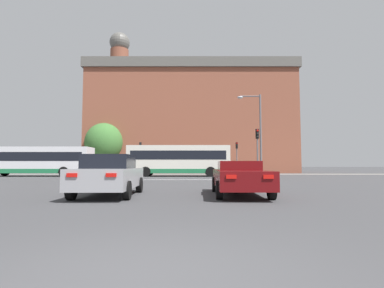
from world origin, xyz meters
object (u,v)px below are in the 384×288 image
at_px(car_roadster_right, 241,177).
at_px(pedestrian_waiting, 113,166).
at_px(car_saloon_left, 111,175).
at_px(bus_crossing_trailing, 35,161).
at_px(street_lamp_junction, 258,127).
at_px(pedestrian_walking_west, 231,166).
at_px(bus_crossing_lead, 180,160).
at_px(traffic_light_far_left, 142,153).
at_px(pedestrian_walking_east, 148,166).
at_px(traffic_light_far_right, 238,153).
at_px(traffic_light_near_right, 259,145).

relative_size(car_roadster_right, pedestrian_waiting, 2.85).
relative_size(car_saloon_left, bus_crossing_trailing, 0.38).
relative_size(car_roadster_right, street_lamp_junction, 0.68).
height_order(car_roadster_right, pedestrian_walking_west, pedestrian_walking_west).
xyz_separation_m(car_saloon_left, bus_crossing_lead, (1.74, 19.84, 0.92)).
distance_m(car_saloon_left, traffic_light_far_left, 26.43).
bearing_deg(pedestrian_walking_west, pedestrian_walking_east, 36.95).
bearing_deg(traffic_light_far_left, car_saloon_left, -82.63).
height_order(pedestrian_waiting, pedestrian_walking_west, pedestrian_walking_west).
height_order(traffic_light_far_left, pedestrian_waiting, traffic_light_far_left).
xyz_separation_m(bus_crossing_trailing, traffic_light_far_right, (22.23, 6.23, 1.11)).
height_order(bus_crossing_trailing, street_lamp_junction, street_lamp_junction).
height_order(car_roadster_right, bus_crossing_trailing, bus_crossing_trailing).
xyz_separation_m(car_roadster_right, traffic_light_near_right, (3.61, 13.12, 2.12)).
distance_m(traffic_light_far_left, traffic_light_near_right, 17.48).
bearing_deg(traffic_light_far_left, pedestrian_walking_west, 1.72).
relative_size(car_saloon_left, pedestrian_waiting, 2.63).
distance_m(traffic_light_far_right, pedestrian_walking_east, 11.74).
distance_m(car_saloon_left, traffic_light_far_right, 27.65).
height_order(bus_crossing_lead, traffic_light_near_right, traffic_light_near_right).
bearing_deg(car_roadster_right, traffic_light_far_right, 83.17).
bearing_deg(bus_crossing_lead, car_saloon_left, 175.00).
height_order(bus_crossing_trailing, pedestrian_walking_east, bus_crossing_trailing).
distance_m(bus_crossing_trailing, pedestrian_walking_west, 22.39).
distance_m(bus_crossing_lead, pedestrian_walking_east, 9.01).
xyz_separation_m(bus_crossing_trailing, traffic_light_near_right, (22.04, -6.53, 1.17)).
relative_size(bus_crossing_trailing, traffic_light_near_right, 2.87).
height_order(bus_crossing_trailing, traffic_light_far_left, traffic_light_far_left).
distance_m(car_roadster_right, pedestrian_walking_east, 28.43).
bearing_deg(pedestrian_walking_west, traffic_light_far_right, -158.45).
bearing_deg(car_saloon_left, traffic_light_far_right, 69.99).
xyz_separation_m(bus_crossing_lead, traffic_light_far_left, (-5.12, 6.29, 1.02)).
xyz_separation_m(bus_crossing_trailing, pedestrian_walking_east, (10.72, 7.71, -0.62)).
distance_m(traffic_light_far_right, pedestrian_waiting, 16.29).
xyz_separation_m(car_saloon_left, street_lamp_junction, (8.69, 14.16, 3.64)).
bearing_deg(car_saloon_left, pedestrian_walking_west, 71.83).
height_order(traffic_light_far_right, street_lamp_junction, street_lamp_junction).
xyz_separation_m(car_roadster_right, pedestrian_walking_east, (-7.71, 27.36, 0.33)).
distance_m(car_saloon_left, car_roadster_right, 4.98).
bearing_deg(traffic_light_far_left, bus_crossing_lead, -50.89).
height_order(street_lamp_junction, pedestrian_walking_east, street_lamp_junction).
height_order(bus_crossing_trailing, traffic_light_far_right, traffic_light_far_right).
relative_size(bus_crossing_lead, traffic_light_far_left, 2.60).
bearing_deg(pedestrian_walking_east, pedestrian_walking_west, 98.65).
height_order(street_lamp_junction, pedestrian_walking_west, street_lamp_junction).
xyz_separation_m(bus_crossing_lead, traffic_light_near_right, (6.84, -6.46, 1.10)).
bearing_deg(pedestrian_waiting, car_roadster_right, 138.06).
bearing_deg(bus_crossing_lead, bus_crossing_trailing, 89.73).
distance_m(car_roadster_right, bus_crossing_lead, 19.87).
relative_size(bus_crossing_lead, traffic_light_near_right, 2.52).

